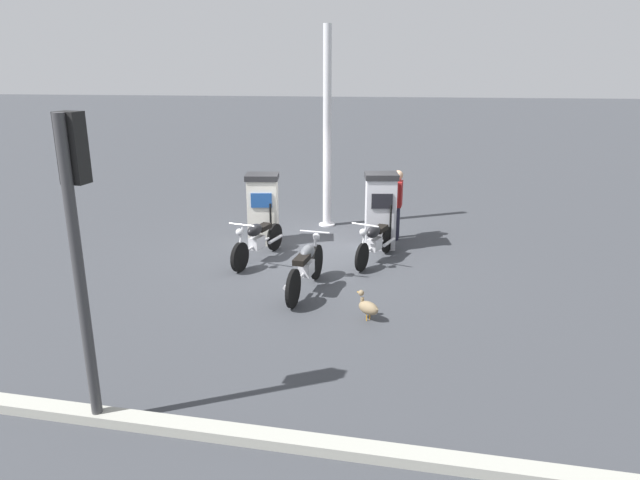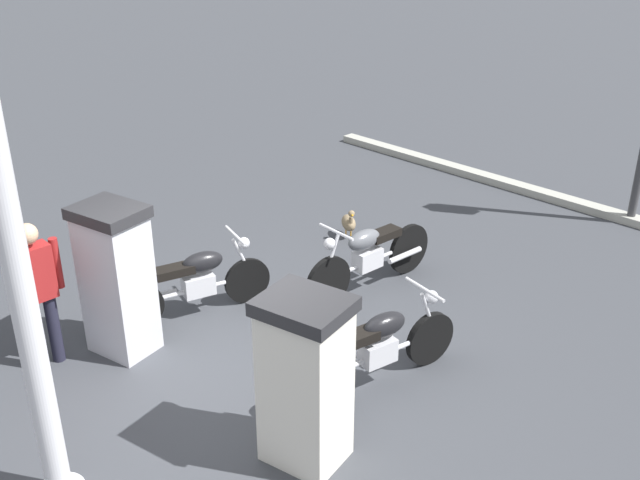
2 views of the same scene
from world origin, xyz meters
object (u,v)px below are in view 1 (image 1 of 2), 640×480
Objects in this scene: motorcycle_extra at (306,266)px; canopy_support_pole at (327,133)px; wandering_duck at (368,307)px; attendant_person at (397,200)px; fuel_pump_near at (263,208)px; motorcycle_near_pump at (257,240)px; motorcycle_far_pump at (375,240)px; fuel_pump_far at (380,210)px; roadside_traffic_light at (77,219)px.

canopy_support_pole is at bearing -178.03° from motorcycle_extra.
attendant_person is at bearing 174.62° from wandering_duck.
fuel_pump_near is at bearing -36.93° from canopy_support_pole.
attendant_person is at bearing 124.15° from motorcycle_near_pump.
motorcycle_near_pump is 1.13× the size of motorcycle_far_pump.
attendant_person reaches higher than fuel_pump_near.
roadside_traffic_light is at bearing -23.41° from fuel_pump_far.
fuel_pump_near reaches higher than motorcycle_near_pump.
fuel_pump_near is 2.74m from motorcycle_far_pump.
motorcycle_extra is 4.82m from roadside_traffic_light.
roadside_traffic_light is (7.51, -3.31, 1.45)m from attendant_person.
motorcycle_far_pump reaches higher than wandering_duck.
roadside_traffic_light is (5.83, -2.88, 1.90)m from motorcycle_far_pump.
motorcycle_extra reaches higher than wandering_duck.
motorcycle_far_pump is (0.99, 2.53, -0.34)m from fuel_pump_near.
motorcycle_near_pump is 4.32× the size of wandering_duck.
canopy_support_pole is at bearing -153.79° from motorcycle_far_pump.
fuel_pump_near is at bearing -153.08° from motorcycle_extra.
roadside_traffic_light is at bearing -10.61° from canopy_support_pole.
motorcycle_extra is (2.73, 1.39, -0.33)m from fuel_pump_near.
attendant_person reaches higher than wandering_duck.
canopy_support_pole is (-4.38, -0.15, 1.83)m from motorcycle_extra.
motorcycle_near_pump is at bearing 174.93° from roadside_traffic_light.
motorcycle_far_pump is at bearing 95.51° from motorcycle_near_pump.
roadside_traffic_light reaches higher than attendant_person.
fuel_pump_near is at bearing -90.00° from fuel_pump_far.
motorcycle_near_pump is 2.39m from motorcycle_far_pump.
attendant_person is 3.45× the size of wandering_duck.
canopy_support_pole is (-5.44, -1.30, 2.08)m from wandering_duck.
motorcycle_extra is at bearing 39.19° from motorcycle_near_pump.
motorcycle_extra is (1.75, -1.14, 0.01)m from motorcycle_far_pump.
wandering_duck is at bearing -5.38° from attendant_person.
fuel_pump_near is 0.78× the size of motorcycle_extra.
motorcycle_far_pump is at bearing 26.21° from canopy_support_pole.
fuel_pump_near is at bearing -172.96° from motorcycle_near_pump.
motorcycle_far_pump is at bearing -179.86° from wandering_duck.
canopy_support_pole reaches higher than motorcycle_extra.
fuel_pump_far is at bearing 175.87° from motorcycle_far_pump.
wandering_duck is 5.97m from canopy_support_pole.
motorcycle_near_pump is at bearing -63.66° from fuel_pump_far.
motorcycle_extra is at bearing 156.96° from roadside_traffic_light.
motorcycle_extra is 4.37× the size of wandering_duck.
canopy_support_pole is (-8.46, 1.58, -0.06)m from roadside_traffic_light.
fuel_pump_far is 0.78m from attendant_person.
fuel_pump_near is 0.98× the size of attendant_person.
motorcycle_far_pump is at bearing -4.13° from fuel_pump_far.
motorcycle_near_pump reaches higher than motorcycle_far_pump.
fuel_pump_far is 3.02m from motorcycle_extra.
motorcycle_near_pump is at bearing -84.49° from motorcycle_far_pump.
fuel_pump_near is 1.28m from motorcycle_near_pump.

